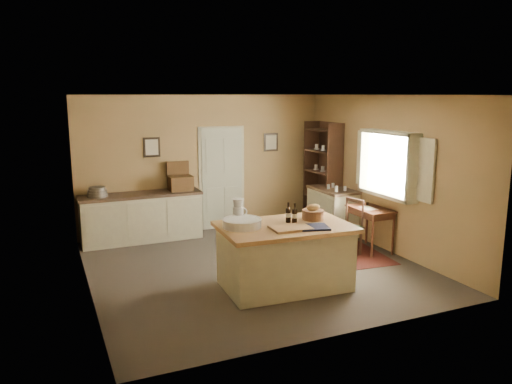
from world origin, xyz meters
The scene contains 16 objects.
ground centered at (0.00, 0.00, 0.00)m, with size 5.00×5.00×0.00m, color #4A4039.
wall_back centered at (0.00, 2.50, 1.35)m, with size 5.00×0.10×2.70m, color #99784A.
wall_front centered at (0.00, -2.50, 1.35)m, with size 5.00×0.10×2.70m, color #99784A.
wall_left centered at (-2.50, 0.00, 1.35)m, with size 0.10×5.00×2.70m, color #99784A.
wall_right centered at (2.50, 0.00, 1.35)m, with size 0.10×5.00×2.70m, color #99784A.
ceiling centered at (0.00, 0.00, 2.70)m, with size 5.00×5.00×0.00m, color silver.
door centered at (0.35, 2.47, 1.05)m, with size 0.97×0.06×2.11m, color #ADAF97.
framed_prints centered at (0.20, 2.48, 1.72)m, with size 2.82×0.02×0.38m.
window centered at (2.42, -0.20, 1.55)m, with size 0.25×1.99×1.12m.
work_island centered at (0.06, -0.92, 0.48)m, with size 1.89×1.28×1.20m.
sideboard centered at (-1.34, 2.20, 0.48)m, with size 2.23×0.63×1.18m.
rug centered at (1.75, -0.01, 0.00)m, with size 1.10×1.60×0.01m, color #4B1B15.
writing_desk centered at (2.20, -0.01, 0.66)m, with size 0.51×0.83×0.82m.
desk_chair centered at (1.69, -0.06, 0.47)m, with size 0.44×0.44×0.94m, color #321E15, non-canonical shape.
right_cabinet centered at (2.20, 1.21, 0.46)m, with size 0.60×1.07×0.99m.
shelving_unit centered at (2.36, 1.80, 1.07)m, with size 0.37×0.97×2.15m.
Camera 1 is at (-2.99, -6.97, 2.71)m, focal length 35.00 mm.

